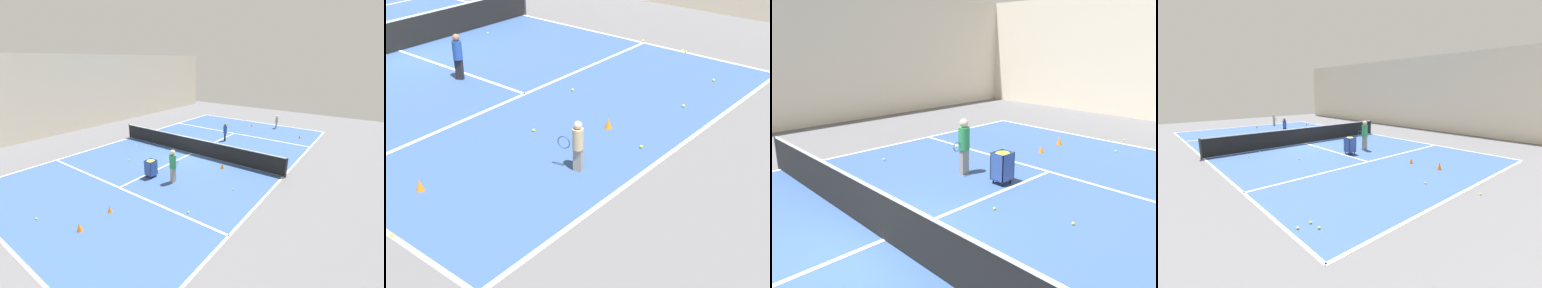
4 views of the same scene
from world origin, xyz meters
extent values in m
plane|color=#5B5B60|center=(0.00, 0.00, 0.00)|extent=(35.72, 35.72, 0.00)
cube|color=#335189|center=(0.00, 0.00, 0.00)|extent=(11.76, 21.17, 0.00)
cube|color=white|center=(0.00, -10.58, 0.01)|extent=(11.76, 0.10, 0.00)
cube|color=white|center=(5.88, 0.00, 0.01)|extent=(0.10, 21.17, 0.00)
cube|color=white|center=(0.00, -5.82, 0.01)|extent=(11.76, 0.10, 0.00)
cube|color=white|center=(0.00, 0.00, 0.01)|extent=(0.10, 11.64, 0.00)
cylinder|color=#2D2D33|center=(5.98, 0.00, 0.52)|extent=(0.10, 0.10, 1.05)
cube|color=black|center=(0.00, 0.00, 0.51)|extent=(11.86, 0.03, 0.98)
cube|color=white|center=(0.00, 0.00, 1.02)|extent=(11.86, 0.04, 0.05)
cube|color=gray|center=(-2.20, -9.49, 0.25)|extent=(0.15, 0.20, 0.51)
cylinder|color=tan|center=(-2.20, -9.49, 0.73)|extent=(0.28, 0.28, 0.45)
sphere|color=beige|center=(-2.20, -9.49, 1.04)|extent=(0.17, 0.17, 0.17)
torus|color=#2D478C|center=(-2.32, -9.22, 0.62)|extent=(0.09, 0.28, 0.28)
cube|color=black|center=(-0.39, -3.59, 0.30)|extent=(0.22, 0.25, 0.60)
cylinder|color=#234799|center=(-0.39, -3.59, 0.87)|extent=(0.37, 0.37, 0.54)
sphere|color=#846047|center=(-0.39, -3.59, 1.24)|extent=(0.20, 0.20, 0.20)
cone|color=orange|center=(-0.23, -8.81, 0.12)|extent=(0.17, 0.17, 0.24)
cone|color=orange|center=(-4.70, -7.60, 0.12)|extent=(0.16, 0.16, 0.24)
sphere|color=yellow|center=(-1.49, -7.56, 0.04)|extent=(0.07, 0.07, 0.07)
sphere|color=yellow|center=(-0.57, -9.96, 0.04)|extent=(0.07, 0.07, 0.07)
sphere|color=yellow|center=(1.98, -9.59, 0.04)|extent=(0.07, 0.07, 0.07)
sphere|color=yellow|center=(-5.88, -8.42, 0.04)|extent=(0.07, 0.07, 0.07)
sphere|color=yellow|center=(0.99, -6.69, 0.04)|extent=(0.07, 0.07, 0.07)
sphere|color=yellow|center=(3.16, -0.85, 0.04)|extent=(0.07, 0.07, 0.07)
sphere|color=yellow|center=(2.30, 3.29, 0.04)|extent=(0.07, 0.07, 0.07)
sphere|color=yellow|center=(3.22, 0.53, 0.04)|extent=(0.07, 0.07, 0.07)
sphere|color=yellow|center=(4.02, 1.13, 0.04)|extent=(0.07, 0.07, 0.07)
sphere|color=yellow|center=(5.93, -7.32, 0.04)|extent=(0.07, 0.07, 0.07)
sphere|color=yellow|center=(6.00, -5.73, 0.04)|extent=(0.07, 0.07, 0.07)
sphere|color=yellow|center=(5.85, -7.49, 0.04)|extent=(0.07, 0.07, 0.07)
sphere|color=yellow|center=(4.12, -9.36, 0.04)|extent=(0.07, 0.07, 0.07)
camera|label=1|loc=(-9.23, 12.52, 5.79)|focal=24.00mm
camera|label=2|loc=(-9.49, -15.46, 5.69)|focal=50.00mm
camera|label=3|loc=(5.94, -3.50, 3.85)|focal=35.00mm
camera|label=4|loc=(8.42, 14.29, 3.38)|focal=24.00mm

